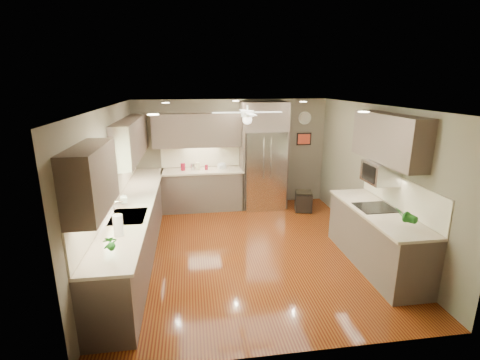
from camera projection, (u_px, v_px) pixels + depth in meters
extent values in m
plane|color=#461509|center=(249.00, 249.00, 6.19)|extent=(5.00, 5.00, 0.00)
plane|color=white|center=(250.00, 106.00, 5.51)|extent=(5.00, 5.00, 0.00)
plane|color=#645D4C|center=(232.00, 153.00, 8.23)|extent=(4.50, 0.00, 4.50)
plane|color=#645D4C|center=(292.00, 250.00, 3.47)|extent=(4.50, 0.00, 4.50)
plane|color=#645D4C|center=(111.00, 188.00, 5.54)|extent=(0.00, 5.00, 5.00)
plane|color=#645D4C|center=(375.00, 177.00, 6.16)|extent=(0.00, 5.00, 5.00)
cylinder|color=maroon|center=(183.00, 167.00, 7.87)|extent=(0.11, 0.11, 0.16)
cylinder|color=silver|center=(193.00, 167.00, 7.92)|extent=(0.13, 0.13, 0.16)
cylinder|color=beige|center=(198.00, 166.00, 7.91)|extent=(0.11, 0.11, 0.17)
cylinder|color=maroon|center=(206.00, 167.00, 7.93)|extent=(0.07, 0.07, 0.11)
imported|color=white|center=(124.00, 199.00, 5.63)|extent=(0.12, 0.12, 0.21)
imported|color=#1A5718|center=(109.00, 243.00, 3.97)|extent=(0.18, 0.15, 0.30)
imported|color=#1A5718|center=(405.00, 216.00, 4.73)|extent=(0.24, 0.21, 0.35)
imported|color=beige|center=(222.00, 168.00, 8.02)|extent=(0.29, 0.29, 0.06)
cube|color=#4C3D37|center=(136.00, 229.00, 5.94)|extent=(0.60, 4.70, 0.90)
cube|color=beige|center=(134.00, 203.00, 5.82)|extent=(0.65, 4.70, 0.04)
cube|color=beige|center=(114.00, 188.00, 5.70)|extent=(0.02, 4.70, 0.50)
cube|color=#4C3D37|center=(203.00, 190.00, 8.06)|extent=(1.85, 0.60, 0.90)
cube|color=beige|center=(202.00, 171.00, 7.92)|extent=(1.85, 0.65, 0.04)
cube|color=beige|center=(201.00, 156.00, 8.14)|extent=(1.85, 0.02, 0.50)
cube|color=#4C3D37|center=(91.00, 179.00, 3.88)|extent=(0.33, 1.20, 0.75)
cube|color=#4C3D37|center=(131.00, 139.00, 6.65)|extent=(0.33, 2.40, 0.75)
cube|color=#4C3D37|center=(201.00, 130.00, 7.82)|extent=(2.15, 0.33, 0.75)
cube|color=#4C3D37|center=(388.00, 138.00, 5.40)|extent=(0.33, 1.70, 0.75)
cube|color=#BFF2B2|center=(103.00, 178.00, 4.99)|extent=(0.01, 1.00, 0.80)
cube|color=olive|center=(101.00, 148.00, 4.87)|extent=(0.05, 1.12, 0.06)
cube|color=olive|center=(108.00, 206.00, 5.11)|extent=(0.05, 1.12, 0.06)
cube|color=olive|center=(95.00, 188.00, 4.48)|extent=(0.05, 0.06, 0.80)
cube|color=olive|center=(112.00, 169.00, 5.49)|extent=(0.05, 0.06, 0.80)
cube|color=silver|center=(128.00, 217.00, 5.20)|extent=(0.50, 0.70, 0.03)
cube|color=#262626|center=(129.00, 219.00, 5.21)|extent=(0.44, 0.62, 0.05)
cylinder|color=silver|center=(114.00, 210.00, 5.14)|extent=(0.02, 0.02, 0.24)
cylinder|color=silver|center=(117.00, 202.00, 5.11)|extent=(0.16, 0.02, 0.02)
cube|color=silver|center=(264.00, 170.00, 8.08)|extent=(0.92, 0.72, 1.82)
cube|color=black|center=(267.00, 184.00, 7.82)|extent=(0.88, 0.02, 0.02)
cube|color=black|center=(267.00, 158.00, 7.66)|extent=(0.01, 0.02, 1.00)
cylinder|color=silver|center=(264.00, 159.00, 7.61)|extent=(0.02, 0.02, 0.90)
cylinder|color=silver|center=(271.00, 159.00, 7.64)|extent=(0.02, 0.02, 0.90)
cube|color=#4C3D37|center=(264.00, 116.00, 7.80)|extent=(1.04, 0.60, 0.63)
cube|color=#4C3D37|center=(242.00, 170.00, 8.07)|extent=(0.06, 0.60, 1.82)
cube|color=#4C3D37|center=(284.00, 168.00, 8.21)|extent=(0.06, 0.60, 1.82)
cube|color=#4C3D37|center=(376.00, 239.00, 5.57)|extent=(0.65, 2.20, 0.90)
cube|color=beige|center=(378.00, 211.00, 5.44)|extent=(0.70, 2.20, 0.04)
cube|color=beige|center=(400.00, 193.00, 5.41)|extent=(0.02, 2.20, 0.50)
cube|color=black|center=(375.00, 208.00, 5.53)|extent=(0.56, 0.52, 0.01)
cube|color=silver|center=(381.00, 172.00, 5.55)|extent=(0.42, 0.55, 0.34)
cube|color=black|center=(369.00, 173.00, 5.52)|extent=(0.02, 0.40, 0.26)
cylinder|color=white|center=(247.00, 108.00, 5.81)|extent=(0.03, 0.03, 0.08)
cylinder|color=white|center=(247.00, 114.00, 5.84)|extent=(0.22, 0.22, 0.10)
sphere|color=white|center=(247.00, 120.00, 5.86)|extent=(0.16, 0.16, 0.16)
cube|color=white|center=(268.00, 112.00, 5.88)|extent=(0.48, 0.11, 0.01)
cube|color=white|center=(244.00, 111.00, 6.16)|extent=(0.11, 0.48, 0.01)
cube|color=white|center=(227.00, 113.00, 5.78)|extent=(0.48, 0.11, 0.01)
cube|color=white|center=(251.00, 114.00, 5.50)|extent=(0.11, 0.48, 0.01)
cylinder|color=white|center=(166.00, 103.00, 6.56)|extent=(0.14, 0.14, 0.01)
cylinder|color=white|center=(303.00, 102.00, 6.93)|extent=(0.14, 0.14, 0.01)
cylinder|color=white|center=(153.00, 115.00, 4.18)|extent=(0.14, 0.14, 0.01)
cylinder|color=white|center=(364.00, 112.00, 4.55)|extent=(0.14, 0.14, 0.01)
cylinder|color=white|center=(236.00, 101.00, 7.23)|extent=(0.14, 0.14, 0.01)
cylinder|color=white|center=(305.00, 118.00, 8.24)|extent=(0.30, 0.03, 0.30)
cylinder|color=silver|center=(305.00, 118.00, 8.23)|extent=(0.29, 0.00, 0.29)
cube|color=black|center=(304.00, 139.00, 8.37)|extent=(0.36, 0.03, 0.30)
cube|color=#D2442A|center=(304.00, 139.00, 8.36)|extent=(0.30, 0.01, 0.24)
cube|color=black|center=(303.00, 202.00, 7.95)|extent=(0.44, 0.44, 0.41)
cube|color=black|center=(304.00, 192.00, 7.89)|extent=(0.42, 0.42, 0.03)
cylinder|color=white|center=(118.00, 226.00, 4.49)|extent=(0.13, 0.13, 0.29)
cylinder|color=silver|center=(118.00, 225.00, 4.49)|extent=(0.03, 0.03, 0.32)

